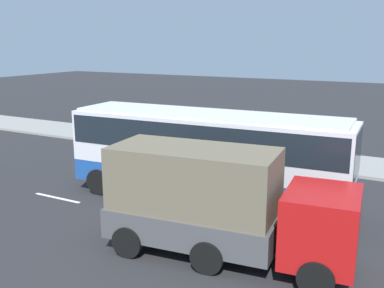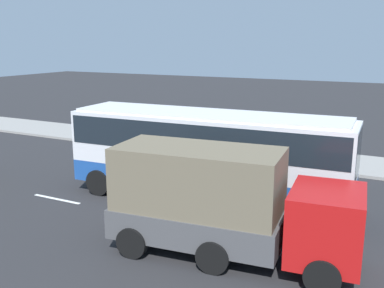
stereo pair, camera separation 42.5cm
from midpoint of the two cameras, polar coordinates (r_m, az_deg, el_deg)
name	(u,v)px [view 2 (the right image)]	position (r m, az deg, el deg)	size (l,w,h in m)	color
ground_plane	(176,203)	(17.96, -2.80, -7.58)	(120.00, 120.00, 0.00)	#28282B
sidewalk_curb	(250,153)	(25.72, 7.04, -1.10)	(80.00, 4.00, 0.15)	gray
lane_centreline	(133,215)	(16.95, -8.29, -8.99)	(32.35, 0.16, 0.01)	white
coach_bus	(207,147)	(17.57, 1.31, -0.40)	(11.36, 3.22, 3.62)	#1E4C9E
cargo_truck	(224,201)	(13.20, 3.19, -7.40)	(7.47, 3.14, 3.27)	red
pedestrian_near_curb	(251,136)	(25.08, 7.12, 1.06)	(0.32, 0.32, 1.74)	black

